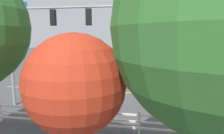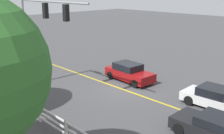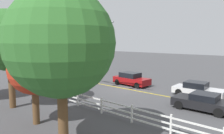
% 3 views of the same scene
% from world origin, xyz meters
% --- Properties ---
extents(ground_plane, '(120.00, 120.00, 0.00)m').
position_xyz_m(ground_plane, '(0.00, 0.00, 0.00)').
color(ground_plane, '#444447').
extents(lane_center_stripe, '(28.00, 0.16, 0.01)m').
position_xyz_m(lane_center_stripe, '(-4.00, 0.00, 0.00)').
color(lane_center_stripe, gold).
rests_on(lane_center_stripe, ground_plane).
extents(signal_assembly, '(7.76, 0.38, 6.97)m').
position_xyz_m(signal_assembly, '(3.60, 4.58, 4.92)').
color(signal_assembly, gray).
rests_on(signal_assembly, ground_plane).
extents(car_1, '(4.35, 2.06, 1.46)m').
position_xyz_m(car_1, '(0.99, -1.83, 0.71)').
color(car_1, maroon).
rests_on(car_1, ground_plane).
extents(car_2, '(4.05, 2.03, 1.28)m').
position_xyz_m(car_2, '(-8.08, 1.81, 0.63)').
color(car_2, black).
rests_on(car_2, ground_plane).
extents(car_3, '(4.44, 2.07, 1.33)m').
position_xyz_m(car_3, '(-6.44, -1.93, 0.63)').
color(car_3, silver).
rests_on(car_3, ground_plane).
extents(white_rail_fence, '(26.10, 0.10, 1.15)m').
position_xyz_m(white_rail_fence, '(-3.00, 7.18, 0.60)').
color(white_rail_fence, white).
rests_on(white_rail_fence, ground_plane).
extents(tree_0, '(4.99, 4.99, 7.48)m').
position_xyz_m(tree_0, '(-4.98, 11.86, 4.97)').
color(tree_0, brown).
rests_on(tree_0, ground_plane).
extents(tree_2, '(3.06, 3.06, 4.92)m').
position_xyz_m(tree_2, '(-1.26, 11.16, 3.36)').
color(tree_2, brown).
rests_on(tree_2, ground_plane).
extents(tree_3, '(4.55, 4.55, 7.39)m').
position_xyz_m(tree_3, '(3.03, 10.70, 5.09)').
color(tree_3, brown).
rests_on(tree_3, ground_plane).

